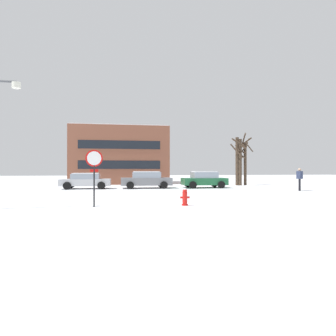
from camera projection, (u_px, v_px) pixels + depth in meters
ground_plane at (111, 201)px, 15.24m from camera, size 120.00×120.00×0.00m
road_surface at (113, 195)px, 19.08m from camera, size 80.00×9.78×0.00m
stop_sign at (94, 167)px, 13.03m from camera, size 0.75×0.18×2.56m
fire_hydrant at (185, 197)px, 13.53m from camera, size 0.44×0.30×0.81m
parked_car_silver at (86, 181)px, 24.88m from camera, size 4.20×2.09×1.35m
parked_car_gray at (146, 180)px, 25.63m from camera, size 4.42×2.12×1.48m
parked_car_green at (204, 179)px, 26.16m from camera, size 3.94×2.14×1.47m
pedestrian_crossing at (300, 178)px, 22.59m from camera, size 0.37×0.46×1.75m
tree_far_left at (240, 159)px, 30.09m from camera, size 2.18×2.19×4.99m
tree_far_right at (237, 159)px, 30.04m from camera, size 1.75×1.50×5.36m
tree_far_mid at (245, 161)px, 30.52m from camera, size 1.47×1.52×4.98m
building_far_left at (120, 156)px, 35.09m from camera, size 10.84×8.12×6.54m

